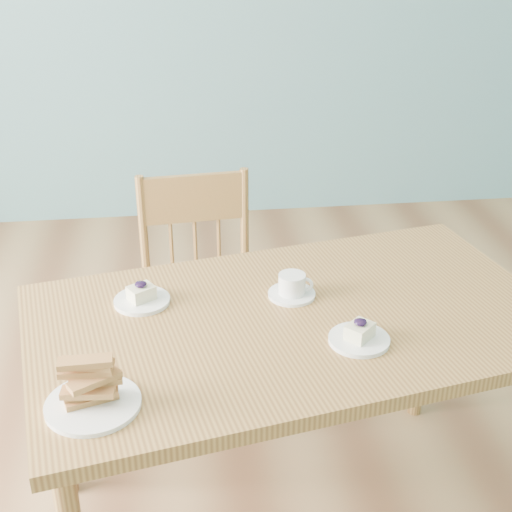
% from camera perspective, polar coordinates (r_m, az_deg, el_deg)
% --- Properties ---
extents(room, '(5.01, 5.01, 2.71)m').
position_cam_1_polar(room, '(1.31, -8.48, 14.32)').
color(room, '#A0764A').
rests_on(room, ground).
extents(dining_table, '(1.42, 0.98, 0.70)m').
position_cam_1_polar(dining_table, '(1.81, 2.98, -6.64)').
color(dining_table, '#A3783E').
rests_on(dining_table, ground).
extents(dining_chair, '(0.41, 0.39, 0.83)m').
position_cam_1_polar(dining_chair, '(2.39, -4.35, -3.48)').
color(dining_chair, '#A3783E').
rests_on(dining_chair, ground).
extents(cheesecake_plate_near, '(0.14, 0.14, 0.06)m').
position_cam_1_polar(cheesecake_plate_near, '(1.69, 8.27, -6.36)').
color(cheesecake_plate_near, white).
rests_on(cheesecake_plate_near, dining_table).
extents(cheesecake_plate_far, '(0.14, 0.14, 0.06)m').
position_cam_1_polar(cheesecake_plate_far, '(1.84, -9.13, -3.28)').
color(cheesecake_plate_far, white).
rests_on(cheesecake_plate_far, dining_table).
extents(coffee_cup, '(0.12, 0.12, 0.06)m').
position_cam_1_polar(coffee_cup, '(1.85, 2.92, -2.48)').
color(coffee_cup, white).
rests_on(coffee_cup, dining_table).
extents(biscotti_plate, '(0.20, 0.20, 0.12)m').
position_cam_1_polar(biscotti_plate, '(1.50, -13.04, -10.43)').
color(biscotti_plate, white).
rests_on(biscotti_plate, dining_table).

